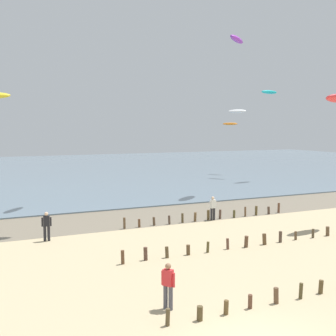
# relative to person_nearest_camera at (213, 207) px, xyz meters

# --- Properties ---
(wet_sand_strip) EXTENTS (120.00, 6.62, 0.01)m
(wet_sand_strip) POSITION_rel_person_nearest_camera_xyz_m (-7.99, 3.23, -0.91)
(wet_sand_strip) COLOR #7A6D59
(wet_sand_strip) RESTS_ON ground
(sea) EXTENTS (160.00, 70.00, 0.10)m
(sea) POSITION_rel_person_nearest_camera_xyz_m (-7.99, 41.54, -0.87)
(sea) COLOR slate
(sea) RESTS_ON ground
(groyne_mid) EXTENTS (16.89, 0.35, 0.69)m
(groyne_mid) POSITION_rel_person_nearest_camera_xyz_m (-0.33, -6.80, -0.61)
(groyne_mid) COLOR brown
(groyne_mid) RESTS_ON ground
(groyne_far) EXTENTS (12.79, 0.34, 0.77)m
(groyne_far) POSITION_rel_person_nearest_camera_xyz_m (0.13, 0.17, -0.59)
(groyne_far) COLOR brown
(groyne_far) RESTS_ON ground
(person_nearest_camera) EXTENTS (0.57, 0.24, 1.71)m
(person_nearest_camera) POSITION_rel_person_nearest_camera_xyz_m (0.00, 0.00, 0.00)
(person_nearest_camera) COLOR #232328
(person_nearest_camera) RESTS_ON ground
(person_mid_beach) EXTENTS (0.38, 0.50, 1.71)m
(person_mid_beach) POSITION_rel_person_nearest_camera_xyz_m (-9.31, -12.53, 0.00)
(person_mid_beach) COLOR #4C4C56
(person_mid_beach) RESTS_ON ground
(person_by_waterline) EXTENTS (0.56, 0.29, 1.71)m
(person_by_waterline) POSITION_rel_person_nearest_camera_xyz_m (-11.66, -0.89, 0.00)
(person_by_waterline) COLOR #232328
(person_by_waterline) RESTS_ON ground
(kite_aloft_4) EXTENTS (2.05, 2.61, 0.68)m
(kite_aloft_4) POSITION_rel_person_nearest_camera_xyz_m (16.16, 21.30, 7.74)
(kite_aloft_4) COLOR white
(kite_aloft_5) EXTENTS (1.89, 2.14, 0.37)m
(kite_aloft_5) POSITION_rel_person_nearest_camera_xyz_m (17.91, 25.57, 6.15)
(kite_aloft_5) COLOR orange
(kite_aloft_7) EXTENTS (2.85, 1.52, 0.45)m
(kite_aloft_7) POSITION_rel_person_nearest_camera_xyz_m (17.84, 16.95, 9.91)
(kite_aloft_7) COLOR #19B2B7
(kite_aloft_8) EXTENTS (3.19, 3.05, 0.94)m
(kite_aloft_8) POSITION_rel_person_nearest_camera_xyz_m (8.18, 9.62, 14.05)
(kite_aloft_8) COLOR purple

